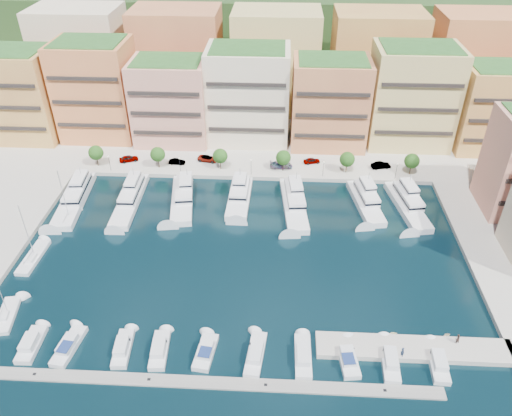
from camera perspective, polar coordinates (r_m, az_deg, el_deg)
The scene contains 58 objects.
ground at distance 101.52m, azimuth -1.65°, elevation -5.65°, with size 400.00×400.00×0.00m, color black.
north_quay at distance 153.99m, azimuth 0.16°, elevation 9.42°, with size 220.00×64.00×2.00m, color #9E998E.
hillside at distance 198.43m, azimuth 0.90°, elevation 15.33°, with size 240.00×40.00×58.00m, color #1B3B18.
south_pontoon at distance 81.42m, azimuth -5.61°, elevation -19.32°, with size 72.00×2.20×0.35m, color gray.
finger_pier at distance 88.73m, azimuth 17.59°, elevation -15.29°, with size 32.00×5.00×2.00m, color #9E998E.
apartment_0 at distance 155.67m, azimuth -25.70°, elevation 11.62°, with size 22.00×16.50×24.80m.
apartment_1 at distance 148.03m, azimuth -17.76°, elevation 12.74°, with size 20.00×16.50×26.80m.
apartment_2 at distance 141.08m, azimuth -9.67°, elevation 11.95°, with size 20.00×15.50×22.80m.
apartment_3 at distance 139.42m, azimuth -0.89°, elevation 12.83°, with size 22.00×16.50×25.80m.
apartment_4 at distance 138.26m, azimuth 8.40°, elevation 11.82°, with size 20.00×15.50×23.80m.
apartment_5 at distance 143.27m, azimuth 17.38°, elevation 12.09°, with size 22.00×16.50×26.80m.
apartment_6 at distance 149.14m, azimuth 25.72°, elevation 10.26°, with size 20.00×15.50×22.80m.
backblock_0 at distance 170.74m, azimuth -19.14°, elevation 15.93°, with size 26.00×18.00×30.00m, color beige.
backblock_1 at distance 162.26m, azimuth -8.83°, elevation 16.45°, with size 26.00×18.00×30.00m, color #D98C51.
backblock_2 at distance 159.08m, azimuth 2.28°, elevation 16.44°, with size 26.00×18.00×30.00m, color tan.
backblock_3 at distance 161.50m, azimuth 13.41°, elevation 15.85°, with size 26.00×18.00×30.00m, color gold.
backblock_4 at distance 169.29m, azimuth 23.77°, elevation 14.78°, with size 26.00×18.00×30.00m, color #D77F47.
tree_0 at distance 134.76m, azimuth -17.83°, elevation 6.03°, with size 3.80×3.80×5.65m.
tree_1 at distance 130.04m, azimuth -11.18°, elevation 6.03°, with size 3.80×3.80×5.65m.
tree_2 at distance 127.17m, azimuth -4.12°, elevation 5.95°, with size 3.80×3.80×5.65m.
tree_3 at distance 126.28m, azimuth 3.14°, elevation 5.77°, with size 3.80×3.80×5.65m.
tree_4 at distance 127.40m, azimuth 10.39°, elevation 5.49°, with size 3.80×3.80×5.65m.
tree_5 at distance 130.50m, azimuth 17.39°, elevation 5.15°, with size 3.80×3.80×5.65m.
lamppost_0 at distance 131.94m, azimuth -16.43°, elevation 5.21°, with size 0.30×0.30×4.20m.
lamppost_1 at distance 127.21m, azimuth -8.71°, elevation 5.15°, with size 0.30×0.30×4.20m.
lamppost_2 at distance 124.92m, azimuth -0.56°, elevation 4.99°, with size 0.30×0.30×4.20m.
lamppost_3 at distance 125.19m, azimuth 7.72°, elevation 4.73°, with size 0.30×0.30×4.20m.
lamppost_4 at distance 128.03m, azimuth 15.78°, elevation 4.38°, with size 0.30×0.30×4.20m.
yacht_0 at distance 124.90m, azimuth -19.95°, elevation 1.29°, with size 6.78×23.06×7.30m.
yacht_1 at distance 120.77m, azimuth -14.14°, elevation 1.17°, with size 4.90×22.08×7.30m.
yacht_2 at distance 118.69m, azimuth -8.38°, elevation 1.36°, with size 7.47×20.17×7.30m.
yacht_3 at distance 117.87m, azimuth -1.88°, elevation 1.50°, with size 5.25×17.23×7.30m.
yacht_4 at distance 115.94m, azimuth 4.34°, elevation 0.71°, with size 6.82×21.81×7.30m.
yacht_5 at distance 118.95m, azimuth 12.39°, elevation 0.95°, with size 7.29×18.40×7.30m.
yacht_6 at distance 120.26m, azimuth 16.87°, elevation 0.58°, with size 7.85×20.17×7.30m.
cruiser_0 at distance 92.67m, azimuth -24.31°, elevation -14.05°, with size 2.97×7.61×2.55m.
cruiser_1 at distance 90.11m, azimuth -20.62°, elevation -14.58°, with size 3.73×8.61×2.66m.
cruiser_2 at distance 87.19m, azimuth -14.98°, elevation -15.27°, with size 3.11×7.82×2.55m.
cruiser_3 at distance 85.68m, azimuth -10.97°, elevation -15.67°, with size 3.14×7.86×2.55m.
cruiser_4 at distance 84.34m, azimuth -5.79°, elevation -16.08°, with size 3.59×7.49×2.66m.
cruiser_5 at distance 83.69m, azimuth -0.05°, elevation -16.40°, with size 3.48×9.05×2.55m.
cruiser_6 at distance 83.77m, azimuth 5.39°, elevation -16.55°, with size 2.68×8.59×2.55m.
cruiser_7 at distance 84.46m, azimuth 10.44°, elevation -16.56°, with size 3.57×7.87×2.66m.
cruiser_8 at distance 85.66m, azimuth 15.04°, elevation -16.47°, with size 2.90×8.76×2.55m.
cruiser_9 at distance 87.60m, azimuth 20.05°, elevation -16.25°, with size 2.90×8.16×2.55m.
sailboat_0 at distance 99.59m, azimuth -26.57°, elevation -10.98°, with size 4.34×9.05×13.20m.
sailboat_2 at distance 118.52m, azimuth -20.60°, elevation -1.32°, with size 3.43×7.77×13.20m.
sailboat_1 at distance 110.39m, azimuth -24.10°, elevation -5.23°, with size 3.12×10.64×13.20m.
tender_1 at distance 89.58m, azimuth 15.34°, elevation -13.71°, with size 1.45×1.68×0.89m, color beige.
tender_3 at distance 92.30m, azimuth 20.97°, elevation -13.40°, with size 1.19×1.38×0.73m, color beige.
car_0 at distance 135.94m, azimuth -14.35°, elevation 5.51°, with size 1.96×4.88×1.66m, color gray.
car_1 at distance 132.13m, azimuth -9.02°, elevation 5.25°, with size 1.48×4.24×1.40m, color gray.
car_2 at distance 132.50m, azimuth -5.50°, elevation 5.65°, with size 2.49×5.40×1.50m, color gray.
car_3 at distance 128.98m, azimuth 2.89°, elevation 4.96°, with size 2.36×5.81×1.69m, color gray.
car_4 at distance 131.75m, azimuth 6.40°, elevation 5.41°, with size 1.73×4.31×1.47m, color gray.
car_5 at distance 132.60m, azimuth 14.09°, elevation 4.76°, with size 1.74×4.99×1.65m, color gray.
person_0 at distance 85.46m, azimuth 16.41°, elevation -15.48°, with size 0.69×0.45×1.89m, color #27354E.
person_1 at distance 90.16m, azimuth 22.01°, elevation -13.67°, with size 0.90×0.70×1.85m, color #443029.
Camera 1 is at (7.06, -77.12, 65.63)m, focal length 35.00 mm.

